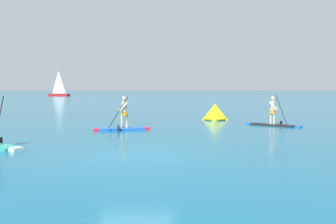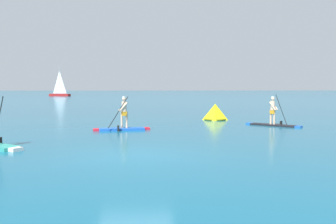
# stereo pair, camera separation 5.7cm
# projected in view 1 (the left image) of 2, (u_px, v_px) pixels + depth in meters

# --- Properties ---
(ground) EXTENTS (440.00, 440.00, 0.00)m
(ground) POSITION_uv_depth(u_px,v_px,m) (136.00, 155.00, 11.72)
(ground) COLOR #145B7A
(paddleboarder_mid_center) EXTENTS (2.93, 1.10, 1.78)m
(paddleboarder_mid_center) POSITION_uv_depth(u_px,v_px,m) (122.00, 123.00, 18.41)
(paddleboarder_mid_center) COLOR blue
(paddleboarder_mid_center) RESTS_ON ground
(paddleboarder_far_right) EXTENTS (2.73, 2.38, 1.84)m
(paddleboarder_far_right) POSITION_uv_depth(u_px,v_px,m) (273.00, 119.00, 20.52)
(paddleboarder_far_right) COLOR black
(paddleboarder_far_right) RESTS_ON ground
(race_marker_buoy) EXTENTS (1.50, 1.50, 1.09)m
(race_marker_buoy) POSITION_uv_depth(u_px,v_px,m) (215.00, 113.00, 24.15)
(race_marker_buoy) COLOR yellow
(race_marker_buoy) RESTS_ON ground
(sailboat_left_horizon) EXTENTS (5.47, 3.04, 7.46)m
(sailboat_left_horizon) POSITION_uv_depth(u_px,v_px,m) (59.00, 92.00, 87.72)
(sailboat_left_horizon) COLOR #A51E1E
(sailboat_left_horizon) RESTS_ON ground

